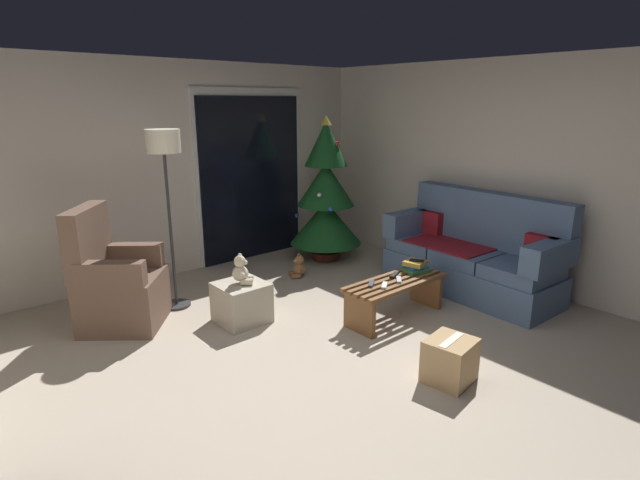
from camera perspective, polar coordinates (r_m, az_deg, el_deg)
name	(u,v)px	position (r m, az deg, el deg)	size (l,w,h in m)	color
ground_plane	(340,372)	(3.98, 2.33, -15.04)	(7.00, 7.00, 0.00)	#B2A38E
wall_back	(161,171)	(6.07, -17.88, 7.55)	(5.72, 0.12, 2.50)	beige
wall_right	(535,177)	(5.83, 23.60, 6.69)	(0.12, 6.00, 2.50)	beige
patio_door_frame	(251,175)	(6.58, -7.96, 7.42)	(1.60, 0.02, 2.20)	silver
patio_door_glass	(252,179)	(6.57, -7.86, 6.97)	(1.50, 0.02, 2.10)	black
couch	(474,255)	(5.69, 17.31, -1.70)	(0.86, 1.97, 1.08)	slate
coffee_table	(395,293)	(4.84, 8.69, -6.03)	(1.10, 0.40, 0.38)	brown
remote_white	(384,285)	(4.62, 7.45, -5.22)	(0.04, 0.16, 0.02)	silver
remote_silver	(399,280)	(4.78, 9.09, -4.56)	(0.04, 0.16, 0.02)	#ADADB2
remote_graphite	(371,284)	(4.64, 5.93, -5.06)	(0.04, 0.16, 0.02)	#333338
remote_black	(394,275)	(4.90, 8.56, -4.03)	(0.04, 0.16, 0.02)	black
book_stack	(416,266)	(5.06, 11.04, -3.02)	(0.27, 0.25, 0.11)	#337042
cell_phone	(417,260)	(5.05, 11.13, -2.33)	(0.07, 0.14, 0.01)	black
christmas_tree	(326,197)	(6.42, 0.67, 4.95)	(0.94, 0.94, 1.87)	#4C1E19
armchair	(117,284)	(4.96, -22.43, -4.74)	(0.96, 0.96, 1.13)	brown
floor_lamp	(165,159)	(4.97, -17.51, 8.91)	(0.32, 0.32, 1.78)	#2D2D30
ottoman	(242,302)	(4.79, -9.03, -7.12)	(0.44, 0.44, 0.38)	#B2A893
teddy_bear_cream	(241,271)	(4.68, -9.07, -3.59)	(0.22, 0.21, 0.29)	beige
teddy_bear_chestnut_by_tree	(299,267)	(5.91, -2.48, -3.18)	(0.21, 0.21, 0.29)	brown
cardboard_box_taped_mid_floor	(450,360)	(3.92, 14.76, -13.28)	(0.39, 0.37, 0.34)	tan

